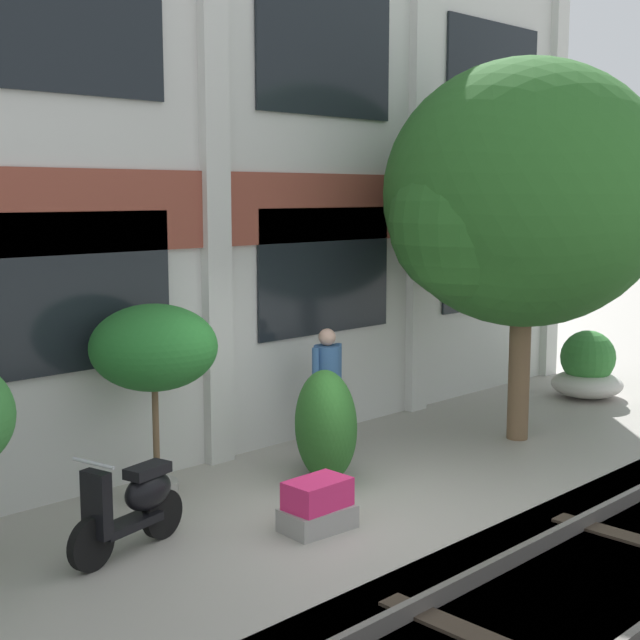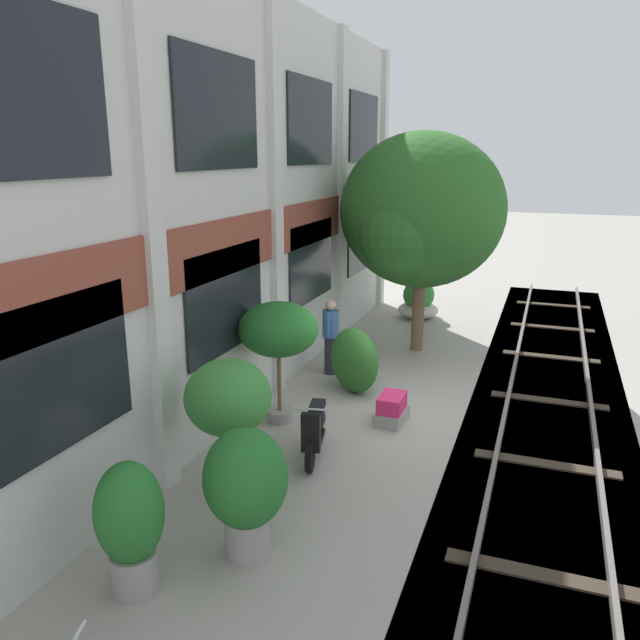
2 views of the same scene
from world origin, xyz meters
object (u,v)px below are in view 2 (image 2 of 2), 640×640
(broadleaf_tree, at_px, (422,215))
(topiary_hedge, at_px, (354,360))
(potted_plant_ribbed_drum, at_px, (246,484))
(resident_by_doorway, at_px, (331,335))
(scooter_near_curb, at_px, (315,429))
(potted_plant_glazed_jar, at_px, (130,522))
(potted_plant_low_pan, at_px, (278,331))
(potted_plant_terracotta_small, at_px, (228,399))
(potted_plant_square_trough, at_px, (392,409))
(potted_plant_wide_bowl, at_px, (418,302))

(broadleaf_tree, height_order, topiary_hedge, broadleaf_tree)
(potted_plant_ribbed_drum, xyz_separation_m, resident_by_doorway, (6.14, 1.15, -0.06))
(broadleaf_tree, relative_size, potted_plant_ribbed_drum, 3.16)
(potted_plant_ribbed_drum, bearing_deg, scooter_near_curb, 3.12)
(broadleaf_tree, height_order, potted_plant_glazed_jar, broadleaf_tree)
(potted_plant_ribbed_drum, bearing_deg, potted_plant_glazed_jar, 138.98)
(potted_plant_low_pan, bearing_deg, potted_plant_terracotta_small, -172.57)
(potted_plant_terracotta_small, xyz_separation_m, topiary_hedge, (4.13, -0.49, -0.72))
(potted_plant_terracotta_small, bearing_deg, potted_plant_square_trough, -27.47)
(potted_plant_square_trough, bearing_deg, broadleaf_tree, 6.06)
(potted_plant_glazed_jar, distance_m, potted_plant_low_pan, 4.62)
(broadleaf_tree, height_order, potted_plant_low_pan, broadleaf_tree)
(topiary_hedge, bearing_deg, broadleaf_tree, -10.99)
(potted_plant_low_pan, bearing_deg, resident_by_doorway, -0.59)
(broadleaf_tree, relative_size, resident_by_doorway, 3.14)
(scooter_near_curb, distance_m, topiary_hedge, 2.77)
(potted_plant_glazed_jar, distance_m, potted_plant_ribbed_drum, 1.30)
(potted_plant_ribbed_drum, relative_size, potted_plant_wide_bowl, 1.39)
(potted_plant_glazed_jar, relative_size, potted_plant_square_trough, 2.06)
(potted_plant_wide_bowl, bearing_deg, potted_plant_terracotta_small, 177.08)
(potted_plant_glazed_jar, xyz_separation_m, resident_by_doorway, (7.12, 0.29, 0.02))
(potted_plant_square_trough, relative_size, resident_by_doorway, 0.46)
(scooter_near_curb, bearing_deg, potted_plant_ribbed_drum, -9.10)
(resident_by_doorway, height_order, topiary_hedge, resident_by_doorway)
(topiary_hedge, bearing_deg, potted_plant_ribbed_drum, -176.02)
(potted_plant_ribbed_drum, bearing_deg, topiary_hedge, 3.98)
(resident_by_doorway, bearing_deg, topiary_hedge, -50.07)
(potted_plant_wide_bowl, height_order, scooter_near_curb, potted_plant_wide_bowl)
(broadleaf_tree, relative_size, potted_plant_wide_bowl, 4.40)
(potted_plant_wide_bowl, distance_m, topiary_hedge, 6.00)
(potted_plant_low_pan, bearing_deg, broadleaf_tree, -16.07)
(potted_plant_low_pan, distance_m, resident_by_doorway, 2.70)
(topiary_hedge, bearing_deg, potted_plant_terracotta_small, 173.17)
(potted_plant_terracotta_small, bearing_deg, topiary_hedge, -6.83)
(potted_plant_terracotta_small, height_order, topiary_hedge, potted_plant_terracotta_small)
(broadleaf_tree, distance_m, potted_plant_square_trough, 5.18)
(potted_plant_low_pan, relative_size, resident_by_doorway, 1.33)
(potted_plant_glazed_jar, height_order, potted_plant_square_trough, potted_plant_glazed_jar)
(potted_plant_wide_bowl, bearing_deg, potted_plant_low_pan, 173.96)
(potted_plant_glazed_jar, xyz_separation_m, scooter_near_curb, (3.57, -0.71, -0.40))
(potted_plant_terracotta_small, bearing_deg, resident_by_doorway, 3.25)
(resident_by_doorway, bearing_deg, potted_plant_wide_bowl, 77.19)
(potted_plant_square_trough, xyz_separation_m, potted_plant_low_pan, (-0.62, 1.85, 1.39))
(potted_plant_ribbed_drum, bearing_deg, broadleaf_tree, -1.53)
(potted_plant_square_trough, bearing_deg, potted_plant_terracotta_small, 152.53)
(potted_plant_terracotta_small, distance_m, potted_plant_glazed_jar, 2.26)
(potted_plant_square_trough, relative_size, potted_plant_low_pan, 0.35)
(potted_plant_terracotta_small, distance_m, potted_plant_ribbed_drum, 1.56)
(potted_plant_square_trough, bearing_deg, topiary_hedge, 42.01)
(potted_plant_glazed_jar, distance_m, scooter_near_curb, 3.67)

